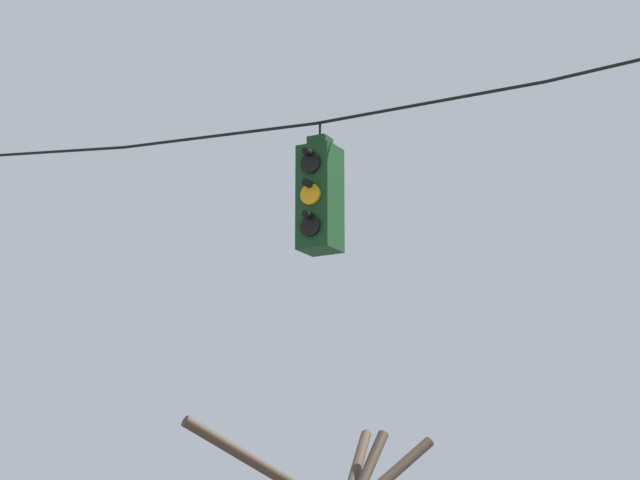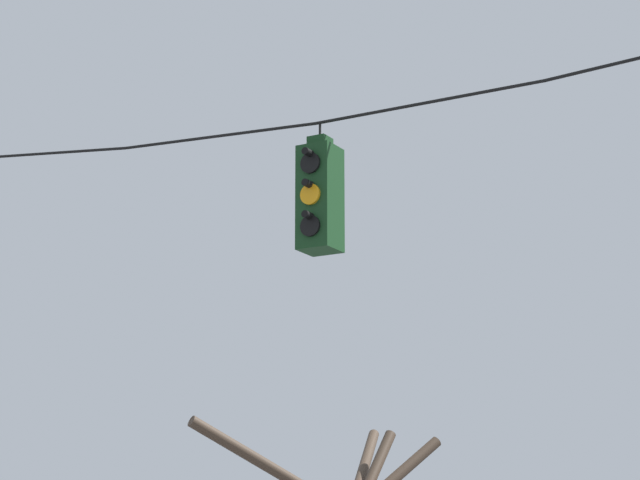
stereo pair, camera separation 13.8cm
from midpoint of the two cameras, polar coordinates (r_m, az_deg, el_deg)
name	(u,v)px [view 2 (the right image)]	position (r m, az deg, el deg)	size (l,w,h in m)	color
span_wire	(424,78)	(11.50, 5.13, 7.37)	(15.89, 0.03, 0.74)	black
traffic_light_over_intersection	(320,197)	(11.64, 0.34, 1.97)	(0.34, 0.58, 1.26)	#143819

